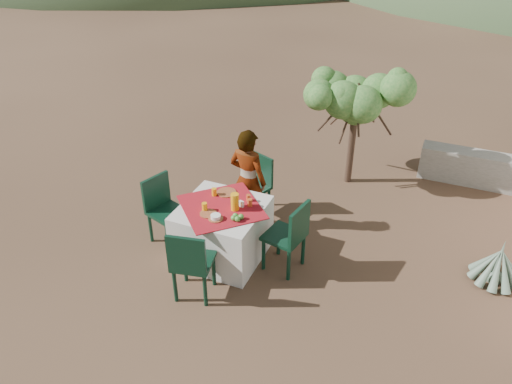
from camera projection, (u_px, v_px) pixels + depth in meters
ground at (204, 256)px, 6.59m from camera, size 160.00×160.00×0.00m
table at (222, 231)px, 6.43m from camera, size 1.30×1.30×0.76m
chair_far at (256, 183)px, 7.21m from camera, size 0.55×0.55×0.92m
chair_near at (191, 262)px, 5.66m from camera, size 0.53×0.53×0.97m
chair_left at (163, 206)px, 6.66m from camera, size 0.55×0.55×0.94m
chair_right at (290, 234)px, 6.10m from camera, size 0.53×0.53×0.98m
person at (248, 180)px, 6.79m from camera, size 0.59×0.43×1.50m
shrub_tree at (360, 103)px, 7.57m from camera, size 1.46×1.43×1.71m
agave at (498, 266)px, 6.08m from camera, size 0.63×0.64×0.68m
stone_wall at (505, 174)px, 7.91m from camera, size 2.60×0.35×0.55m
plate_far at (227, 192)px, 6.49m from camera, size 0.26×0.26×0.01m
plate_near at (208, 214)px, 6.08m from camera, size 0.21×0.21×0.01m
glass_far at (214, 192)px, 6.42m from camera, size 0.06×0.06×0.10m
glass_near at (205, 207)px, 6.12m from camera, size 0.07×0.07×0.11m
juice_pitcher at (235, 202)px, 6.11m from camera, size 0.10×0.10×0.22m
bowl_plate at (216, 219)px, 5.99m from camera, size 0.18×0.18×0.01m
white_bowl at (216, 217)px, 5.98m from camera, size 0.12×0.12×0.05m
jar_left at (250, 203)px, 6.21m from camera, size 0.06×0.06×0.10m
jar_right at (248, 198)px, 6.32m from camera, size 0.05×0.05×0.09m
napkin_holder at (241, 204)px, 6.20m from camera, size 0.07×0.05×0.08m
fruit_cluster at (237, 217)px, 5.96m from camera, size 0.14×0.13×0.07m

